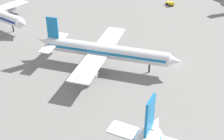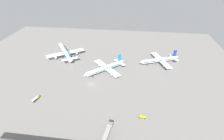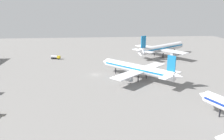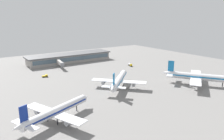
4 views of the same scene
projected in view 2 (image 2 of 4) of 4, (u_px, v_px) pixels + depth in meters
ground at (91, 84)px, 154.09m from camera, size 288.00×288.00×0.00m
airplane_at_gate at (65, 52)px, 195.75m from camera, size 38.46×45.56×16.00m
airplane_taxiing at (105, 68)px, 167.74m from camera, size 37.58×36.04×14.27m
airplane_distant at (160, 60)px, 181.93m from camera, size 42.88×35.41×13.66m
fuel_truck at (35, 99)px, 135.74m from camera, size 3.71×6.58×2.50m
pushback_tractor at (142, 117)px, 120.72m from camera, size 4.57×2.58×1.90m
jet_bridge at (105, 138)px, 101.18m from camera, size 6.35×23.30×6.74m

